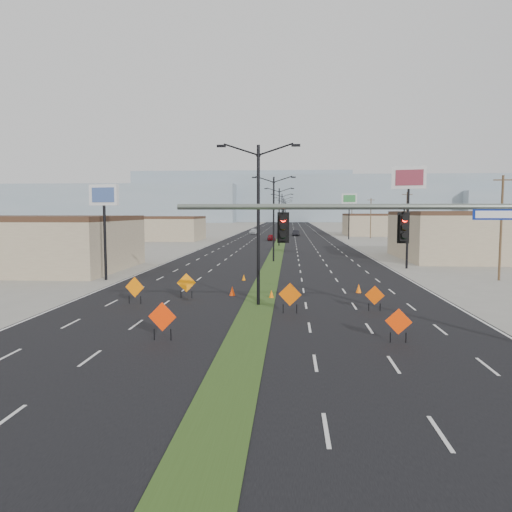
# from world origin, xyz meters

# --- Properties ---
(ground) EXTENTS (600.00, 600.00, 0.00)m
(ground) POSITION_xyz_m (0.00, 0.00, 0.00)
(ground) COLOR gray
(ground) RESTS_ON ground
(road_surface) EXTENTS (25.00, 400.00, 0.02)m
(road_surface) POSITION_xyz_m (0.00, 100.00, 0.00)
(road_surface) COLOR black
(road_surface) RESTS_ON ground
(median_strip) EXTENTS (2.00, 400.00, 0.04)m
(median_strip) POSITION_xyz_m (0.00, 100.00, 0.00)
(median_strip) COLOR #314A1A
(median_strip) RESTS_ON ground
(building_sw_far) EXTENTS (30.00, 14.00, 4.50)m
(building_sw_far) POSITION_xyz_m (-32.00, 85.00, 2.25)
(building_sw_far) COLOR tan
(building_sw_far) RESTS_ON ground
(building_se_far) EXTENTS (44.00, 16.00, 5.00)m
(building_se_far) POSITION_xyz_m (38.00, 110.00, 2.50)
(building_se_far) COLOR tan
(building_se_far) RESTS_ON ground
(mesa_west) EXTENTS (180.00, 50.00, 22.00)m
(mesa_west) POSITION_xyz_m (-120.00, 280.00, 11.00)
(mesa_west) COLOR #8194A0
(mesa_west) RESTS_ON ground
(mesa_center) EXTENTS (220.00, 50.00, 28.00)m
(mesa_center) POSITION_xyz_m (40.00, 300.00, 14.00)
(mesa_center) COLOR #8194A0
(mesa_center) RESTS_ON ground
(mesa_backdrop) EXTENTS (140.00, 50.00, 32.00)m
(mesa_backdrop) POSITION_xyz_m (-30.00, 320.00, 16.00)
(mesa_backdrop) COLOR #8194A0
(mesa_backdrop) RESTS_ON ground
(signal_mast) EXTENTS (16.30, 0.60, 8.00)m
(signal_mast) POSITION_xyz_m (8.56, 2.00, 4.79)
(signal_mast) COLOR slate
(signal_mast) RESTS_ON ground
(streetlight_0) EXTENTS (5.15, 0.24, 10.02)m
(streetlight_0) POSITION_xyz_m (0.00, 12.00, 5.42)
(streetlight_0) COLOR black
(streetlight_0) RESTS_ON ground
(streetlight_1) EXTENTS (5.15, 0.24, 10.02)m
(streetlight_1) POSITION_xyz_m (0.00, 40.00, 5.42)
(streetlight_1) COLOR black
(streetlight_1) RESTS_ON ground
(streetlight_2) EXTENTS (5.15, 0.24, 10.02)m
(streetlight_2) POSITION_xyz_m (0.00, 68.00, 5.42)
(streetlight_2) COLOR black
(streetlight_2) RESTS_ON ground
(streetlight_3) EXTENTS (5.15, 0.24, 10.02)m
(streetlight_3) POSITION_xyz_m (0.00, 96.00, 5.42)
(streetlight_3) COLOR black
(streetlight_3) RESTS_ON ground
(streetlight_4) EXTENTS (5.15, 0.24, 10.02)m
(streetlight_4) POSITION_xyz_m (0.00, 124.00, 5.42)
(streetlight_4) COLOR black
(streetlight_4) RESTS_ON ground
(streetlight_5) EXTENTS (5.15, 0.24, 10.02)m
(streetlight_5) POSITION_xyz_m (0.00, 152.00, 5.42)
(streetlight_5) COLOR black
(streetlight_5) RESTS_ON ground
(streetlight_6) EXTENTS (5.15, 0.24, 10.02)m
(streetlight_6) POSITION_xyz_m (0.00, 180.00, 5.42)
(streetlight_6) COLOR black
(streetlight_6) RESTS_ON ground
(utility_pole_0) EXTENTS (1.60, 0.20, 9.00)m
(utility_pole_0) POSITION_xyz_m (20.00, 25.00, 4.67)
(utility_pole_0) COLOR #4C3823
(utility_pole_0) RESTS_ON ground
(utility_pole_1) EXTENTS (1.60, 0.20, 9.00)m
(utility_pole_1) POSITION_xyz_m (20.00, 60.00, 4.67)
(utility_pole_1) COLOR #4C3823
(utility_pole_1) RESTS_ON ground
(utility_pole_2) EXTENTS (1.60, 0.20, 9.00)m
(utility_pole_2) POSITION_xyz_m (20.00, 95.00, 4.67)
(utility_pole_2) COLOR #4C3823
(utility_pole_2) RESTS_ON ground
(utility_pole_3) EXTENTS (1.60, 0.20, 9.00)m
(utility_pole_3) POSITION_xyz_m (20.00, 130.00, 4.67)
(utility_pole_3) COLOR #4C3823
(utility_pole_3) RESTS_ON ground
(car_left) EXTENTS (1.90, 3.95, 1.30)m
(car_left) POSITION_xyz_m (-2.00, 84.02, 0.65)
(car_left) COLOR maroon
(car_left) RESTS_ON ground
(car_mid) EXTENTS (1.92, 4.46, 1.43)m
(car_mid) POSITION_xyz_m (3.37, 104.91, 0.71)
(car_mid) COLOR black
(car_mid) RESTS_ON ground
(car_far) EXTENTS (2.20, 4.93, 1.41)m
(car_far) POSITION_xyz_m (-7.91, 114.71, 0.70)
(car_far) COLOR #B3B8BD
(car_far) RESTS_ON ground
(construction_sign_0) EXTENTS (1.29, 0.30, 1.74)m
(construction_sign_0) POSITION_xyz_m (-7.92, 11.89, 1.03)
(construction_sign_0) COLOR orange
(construction_sign_0) RESTS_ON ground
(construction_sign_1) EXTENTS (1.33, 0.20, 1.78)m
(construction_sign_1) POSITION_xyz_m (-3.81, 3.00, 1.05)
(construction_sign_1) COLOR #FF3505
(construction_sign_1) RESTS_ON ground
(construction_sign_2) EXTENTS (1.25, 0.41, 1.72)m
(construction_sign_2) POSITION_xyz_m (-5.08, 14.25, 1.01)
(construction_sign_2) COLOR orange
(construction_sign_2) RESTS_ON ground
(construction_sign_3) EXTENTS (1.33, 0.33, 1.80)m
(construction_sign_3) POSITION_xyz_m (2.00, 9.54, 1.06)
(construction_sign_3) COLOR #E05704
(construction_sign_3) RESTS_ON ground
(construction_sign_4) EXTENTS (1.12, 0.30, 1.53)m
(construction_sign_4) POSITION_xyz_m (7.02, 10.61, 0.89)
(construction_sign_4) COLOR #E24A04
(construction_sign_4) RESTS_ON ground
(construction_sign_5) EXTENTS (1.15, 0.34, 1.57)m
(construction_sign_5) POSITION_xyz_m (6.87, 3.32, 0.92)
(construction_sign_5) COLOR #FF3C05
(construction_sign_5) RESTS_ON ground
(cone_0) EXTENTS (0.43, 0.43, 0.69)m
(cone_0) POSITION_xyz_m (-2.06, 15.45, 0.34)
(cone_0) COLOR red
(cone_0) RESTS_ON ground
(cone_1) EXTENTS (0.38, 0.38, 0.58)m
(cone_1) POSITION_xyz_m (0.73, 14.64, 0.29)
(cone_1) COLOR orange
(cone_1) RESTS_ON ground
(cone_2) EXTENTS (0.44, 0.44, 0.68)m
(cone_2) POSITION_xyz_m (6.99, 17.31, 0.34)
(cone_2) COLOR #FF6505
(cone_2) RESTS_ON ground
(cone_3) EXTENTS (0.36, 0.36, 0.54)m
(cone_3) POSITION_xyz_m (-1.99, 23.32, 0.27)
(cone_3) COLOR #D76B04
(cone_3) RESTS_ON ground
(pole_sign_west) EXTENTS (2.70, 0.91, 8.24)m
(pole_sign_west) POSITION_xyz_m (-14.00, 22.93, 6.65)
(pole_sign_west) COLOR black
(pole_sign_west) RESTS_ON ground
(pole_sign_east_near) EXTENTS (3.41, 1.28, 10.56)m
(pole_sign_east_near) POSITION_xyz_m (14.15, 33.76, 8.69)
(pole_sign_east_near) COLOR black
(pole_sign_east_near) RESTS_ON ground
(pole_sign_east_far) EXTENTS (3.21, 1.11, 9.86)m
(pole_sign_east_far) POSITION_xyz_m (14.55, 89.65, 8.07)
(pole_sign_east_far) COLOR black
(pole_sign_east_far) RESTS_ON ground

